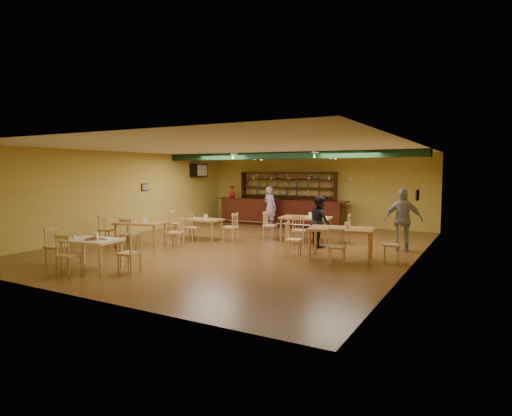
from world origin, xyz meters
The scene contains 23 objects.
floor centered at (0.00, 0.00, 0.00)m, with size 12.00×12.00×0.00m, color #503316.
ceiling_beam centered at (0.00, 2.80, 2.87)m, with size 10.00×0.30×0.25m, color black.
track_rail_left centered at (-1.80, 3.40, 2.94)m, with size 0.05×2.50×0.05m, color silver.
track_rail_right centered at (1.40, 3.40, 2.94)m, with size 0.05×2.50×0.05m, color silver.
ac_unit centered at (-4.80, 4.20, 2.35)m, with size 0.34×0.70×0.48m, color silver.
picture_left centered at (-4.97, 1.00, 1.70)m, with size 0.04×0.34×0.28m, color black.
picture_right centered at (4.97, 0.50, 1.70)m, with size 0.04×0.34×0.28m, color black.
bar_counter centered at (-1.22, 5.15, 0.56)m, with size 5.76×0.85×1.13m, color black.
back_bar_hutch centered at (-1.22, 5.78, 1.14)m, with size 4.46×0.40×2.28m, color black.
poinsettia centered at (-3.65, 5.15, 1.39)m, with size 0.29×0.29×0.52m, color red.
dining_table_a centered at (-2.05, 0.69, 0.34)m, with size 1.35×0.81×0.68m, color #A66C3A.
dining_table_b centered at (1.28, 1.91, 0.40)m, with size 1.61×0.97×0.81m, color #A66C3A.
dining_table_c centered at (-2.88, -1.40, 0.37)m, with size 1.47×0.88×0.73m, color #A66C3A.
dining_table_d centered at (3.23, -0.36, 0.42)m, with size 1.66×1.00×0.83m, color #A66C3A.
near_table centered at (-1.60, -4.33, 0.36)m, with size 1.33×0.86×0.71m, color beige.
pizza_tray centered at (-1.50, -4.33, 0.72)m, with size 0.40×0.40×0.01m, color silver.
parmesan_shaker centered at (-2.02, -4.47, 0.77)m, with size 0.07×0.07×0.11m, color #EAE5C6.
napkin_stack centered at (-1.26, -4.14, 0.73)m, with size 0.20×0.15×0.03m, color white.
pizza_server centered at (-1.36, -4.28, 0.73)m, with size 0.32×0.09×0.00m, color silver.
side_plate centered at (-1.07, -4.52, 0.72)m, with size 0.22×0.22×0.01m, color white.
patron_bar centered at (-1.30, 4.33, 0.85)m, with size 0.62×0.40×1.69m, color purple.
patron_right_a centered at (2.08, 1.11, 0.78)m, with size 0.76×0.59×1.56m, color black.
patron_right_b centered at (4.43, 1.64, 0.91)m, with size 1.06×0.44×1.82m, color gray.
Camera 1 is at (6.70, -11.13, 2.33)m, focal length 29.94 mm.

